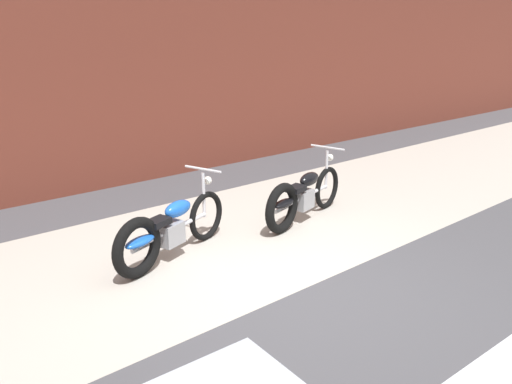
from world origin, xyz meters
name	(u,v)px	position (x,y,z in m)	size (l,w,h in m)	color
ground_plane	(304,289)	(0.00, 0.00, 0.00)	(80.00, 80.00, 0.00)	#47474C
sidewalk_slab	(214,240)	(0.00, 1.75, 0.00)	(36.00, 3.50, 0.01)	#B2ADA3
brick_building_wall	(95,44)	(0.00, 5.20, 2.52)	(36.00, 0.50, 5.04)	brown
motorcycle_blue	(166,231)	(-0.80, 1.59, 0.40)	(1.93, 0.86, 1.03)	black
motorcycle_black	(300,197)	(1.40, 1.50, 0.40)	(1.97, 0.74, 1.03)	black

